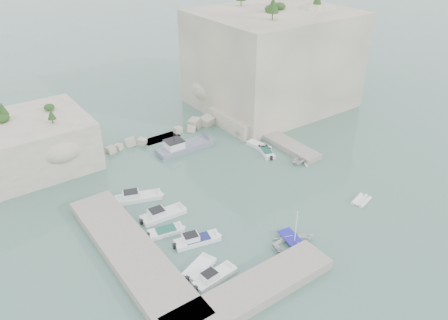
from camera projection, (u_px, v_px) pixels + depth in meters
ground at (251, 199)px, 55.52m from camera, size 400.00×400.00×0.00m
cliff_east at (272, 59)px, 79.17m from camera, size 26.00×22.00×17.00m
cliff_terrace at (245, 118)px, 74.18m from camera, size 8.00×10.00×2.50m
outcrop_west at (30, 144)px, 61.31m from camera, size 16.00×14.00×7.00m
quay_west at (132, 254)px, 45.94m from camera, size 5.00×24.00×1.10m
quay_south at (252, 291)px, 41.37m from camera, size 18.00×4.00×1.10m
ledge_east at (278, 140)px, 69.21m from camera, size 3.00×16.00×0.80m
breakwater at (161, 134)px, 70.19m from camera, size 28.00×3.00×1.40m
motorboat_a at (139, 199)px, 55.59m from camera, size 6.67×3.90×1.40m
motorboat_b at (164, 216)px, 52.45m from camera, size 6.08×2.28×1.40m
motorboat_c at (166, 233)px, 49.71m from camera, size 4.59×2.43×0.70m
motorboat_d at (197, 242)px, 48.35m from camera, size 5.80×2.85×1.40m
motorboat_e at (199, 270)px, 44.63m from camera, size 4.52×3.11×0.70m
motorboat_f at (215, 279)px, 43.51m from camera, size 5.35×2.14×1.40m
rowboat at (294, 245)px, 47.98m from camera, size 5.54×4.35×1.04m
inflatable_dinghy at (361, 202)px, 55.09m from camera, size 3.27×2.17×0.44m
tender_east_a at (299, 163)px, 63.43m from camera, size 3.54×3.14×1.72m
tender_east_b at (266, 154)px, 66.02m from camera, size 2.89×4.58×0.70m
tender_east_c at (259, 147)px, 67.85m from camera, size 2.12×4.64×0.70m
tender_east_d at (247, 137)px, 70.81m from camera, size 4.22×3.04×1.53m
work_boat at (185, 149)px, 67.19m from camera, size 9.91×3.02×2.20m
rowboat_mast at (296, 226)px, 46.68m from camera, size 0.10×0.10×4.20m
vegetation at (247, 7)px, 72.87m from camera, size 53.48×13.88×13.40m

